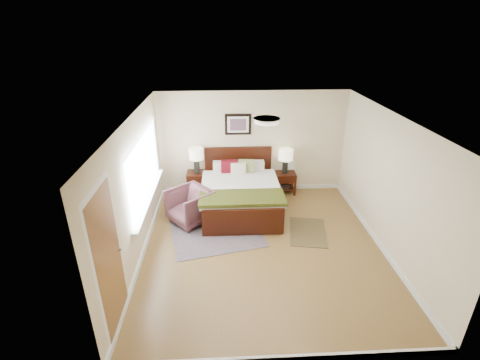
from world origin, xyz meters
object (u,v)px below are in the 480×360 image
Objects in this scene: nightstand_left at (197,177)px; lamp_right at (286,157)px; rug_persian at (211,220)px; bed at (240,189)px; nightstand_right at (284,181)px; lamp_left at (196,156)px; armchair at (190,206)px.

nightstand_left is 2.20m from lamp_right.
lamp_right is 0.24× the size of rug_persian.
nightstand_right is at bearing 35.13° from bed.
lamp_left is 1.42m from armchair.
lamp_left is at bearing 135.95° from armchair.
bed is at bearing 72.18° from armchair.
nightstand_left is 2.15m from nightstand_right.
lamp_left is 1.00× the size of lamp_right.
lamp_left is at bearing 92.79° from rug_persian.
bed is 0.85× the size of rug_persian.
nightstand_left reaches higher than rug_persian.
lamp_right is at bearing 90.00° from nightstand_right.
rug_persian is (0.35, -1.27, -1.02)m from lamp_left.
rug_persian is at bearing -144.91° from nightstand_right.
bed is 1.47m from lamp_right.
lamp_right is 2.39m from rug_persian.
lamp_right is at bearing 22.57° from rug_persian.
rug_persian is (0.35, -1.25, -0.47)m from nightstand_left.
bed is at bearing -38.36° from nightstand_left.
rug_persian is (0.44, -0.01, -0.37)m from armchair.
lamp_left is 2.14m from lamp_right.
nightstand_left is 0.98× the size of lamp_left.
nightstand_left is at bearing 93.03° from rug_persian.
lamp_left is 0.24× the size of rug_persian.
armchair is at bearing 166.13° from rug_persian.
lamp_left reaches higher than bed.
lamp_left is 0.75× the size of armchair.
armchair is (-0.09, -1.24, -0.10)m from nightstand_left.
rug_persian is (-1.79, -1.27, -0.96)m from lamp_right.
armchair is at bearing -157.73° from bed.
nightstand_right is (2.14, 0.01, -0.14)m from nightstand_left.
nightstand_left is (-1.00, 0.79, -0.05)m from bed.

